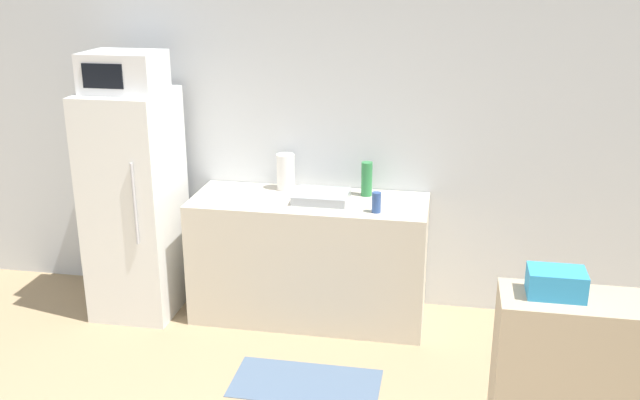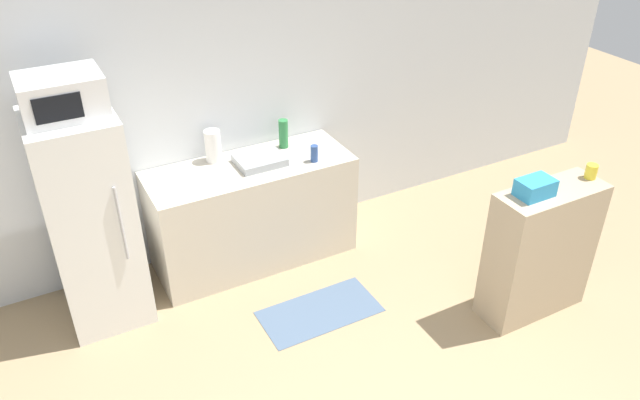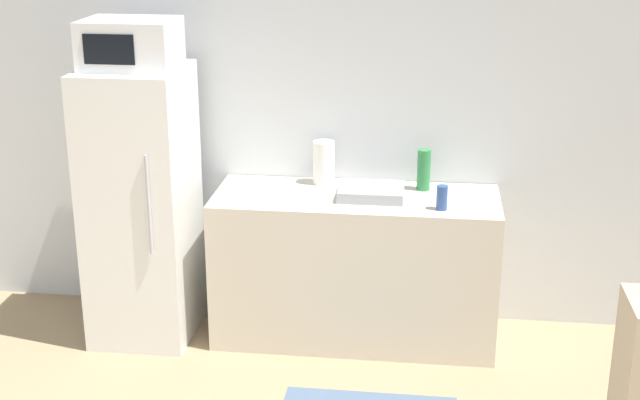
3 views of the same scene
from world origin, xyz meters
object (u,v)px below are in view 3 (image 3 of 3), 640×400
bottle_tall (424,170)px  bottle_short (442,198)px  paper_towel_roll (324,163)px  microwave (130,44)px  refrigerator (142,205)px

bottle_tall → bottle_short: (0.10, -0.34, -0.05)m
paper_towel_roll → microwave: bearing=-163.5°
microwave → paper_towel_roll: microwave is taller
microwave → bottle_short: microwave is taller
paper_towel_roll → bottle_short: bearing=-29.0°
refrigerator → bottle_short: size_ratio=11.76×
microwave → bottle_tall: microwave is taller
refrigerator → paper_towel_roll: 1.09m
refrigerator → bottle_short: (1.71, -0.08, 0.14)m
bottle_short → microwave: bearing=177.3°
bottle_short → refrigerator: bearing=177.3°
refrigerator → bottle_short: bearing=-2.7°
bottle_tall → bottle_short: 0.36m
bottle_tall → bottle_short: bottle_tall is taller
microwave → bottle_tall: size_ratio=2.09×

